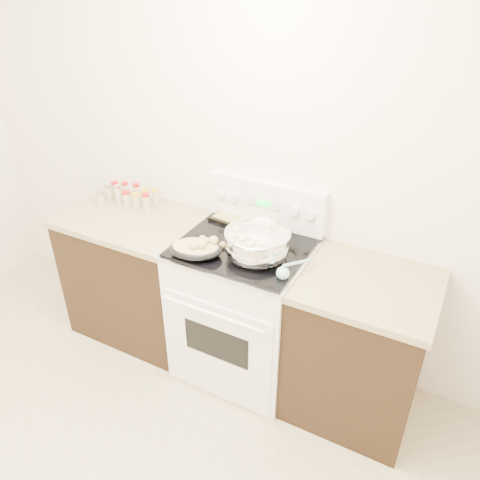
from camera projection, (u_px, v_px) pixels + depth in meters
The scene contains 9 objects.
counter_left at pixel (140, 274), 3.30m from camera, with size 0.93×0.67×0.92m.
counter_right at pixel (358, 347), 2.67m from camera, with size 0.73×0.67×0.92m.
kitchen_range at pixel (244, 306), 2.95m from camera, with size 0.78×0.73×1.22m.
mixing_bowl at pixel (257, 245), 2.55m from camera, with size 0.38×0.38×0.21m.
roasting_pan at pixel (196, 248), 2.59m from camera, with size 0.35×0.29×0.12m.
baking_sheet at pixel (251, 218), 2.96m from camera, with size 0.47×0.35×0.06m.
wooden_spoon at pixel (227, 242), 2.71m from camera, with size 0.06×0.26×0.04m.
blue_ladle at pixel (285, 272), 2.42m from camera, with size 0.13×0.24×0.09m.
spice_jars at pixel (128, 195), 3.20m from camera, with size 0.39×0.23×0.13m.
Camera 1 is at (1.42, -0.64, 2.34)m, focal length 35.00 mm.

